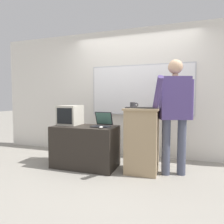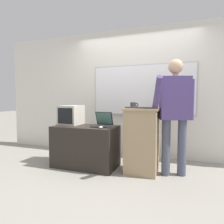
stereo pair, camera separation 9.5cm
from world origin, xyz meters
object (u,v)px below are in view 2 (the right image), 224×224
Objects in this scene: computer_mouse_by_keyboard at (156,108)px; coffee_mug at (133,105)px; wireless_keyboard at (140,108)px; lectern_podium at (142,140)px; side_desk at (86,146)px; laptop at (103,122)px; crt_monitor at (71,115)px; person_presenter at (175,108)px; computer_mouse_by_laptop at (101,127)px.

coffee_mug is at bearing 149.05° from computer_mouse_by_keyboard.
lectern_podium is at bearing 67.61° from wireless_keyboard.
coffee_mug is at bearing 137.58° from lectern_podium.
side_desk is at bearing 178.51° from computer_mouse_by_keyboard.
wireless_keyboard is (0.66, -0.07, 0.26)m from laptop.
crt_monitor is (-0.64, 0.03, 0.10)m from laptop.
person_presenter reaches higher than coffee_mug.
computer_mouse_by_keyboard reaches higher than side_desk.
side_desk is 1.09m from coffee_mug.
wireless_keyboard is at bearing -55.13° from coffee_mug.
computer_mouse_by_keyboard is (0.84, 0.13, 0.32)m from computer_mouse_by_laptop.
coffee_mug is at bearing 15.01° from side_desk.
side_desk is 1.62m from person_presenter.
crt_monitor is (-1.81, -0.01, -0.15)m from person_presenter.
laptop is at bearing -161.71° from coffee_mug.
side_desk is 0.62× the size of person_presenter.
coffee_mug is (-0.67, 0.12, 0.04)m from person_presenter.
coffee_mug reaches higher than side_desk.
wireless_keyboard is at bearing -4.43° from crt_monitor.
person_presenter is at bearing 0.33° from crt_monitor.
computer_mouse_by_laptop is at bearing -161.82° from lectern_podium.
wireless_keyboard is 3.14× the size of coffee_mug.
person_presenter is 0.52m from wireless_keyboard.
person_presenter is at bearing 12.18° from wireless_keyboard.
lectern_podium is 0.58× the size of person_presenter.
computer_mouse_by_laptop is at bearing -19.24° from crt_monitor.
side_desk is 1.18m from wireless_keyboard.
side_desk is 10.95× the size of computer_mouse_by_laptop.
lectern_podium is 0.73m from laptop.
person_presenter reaches higher than wireless_keyboard.
person_presenter is at bearing -10.24° from coffee_mug.
person_presenter is 5.78× the size of laptop.
side_desk is at bearing -13.29° from crt_monitor.
computer_mouse_by_laptop is at bearing -166.53° from wireless_keyboard.
laptop is 0.71m from wireless_keyboard.
lectern_podium is at bearing 2.42° from side_desk.
wireless_keyboard reaches higher than computer_mouse_by_laptop.
coffee_mug is (-0.16, 0.23, 0.04)m from wireless_keyboard.
laptop is 0.23m from computer_mouse_by_laptop.
lectern_podium is at bearing 161.66° from computer_mouse_by_keyboard.
computer_mouse_by_laptop is (0.36, -0.16, 0.37)m from side_desk.
crt_monitor is (-1.32, 0.04, 0.37)m from lectern_podium.
computer_mouse_by_keyboard reaches higher than lectern_podium.
laptop is at bearing 174.88° from computer_mouse_by_keyboard.
side_desk is at bearing 178.81° from wireless_keyboard.
laptop is 0.68× the size of wireless_keyboard.
crt_monitor reaches higher than lectern_podium.
person_presenter is (0.49, 0.05, 0.52)m from lectern_podium.
person_presenter is 17.76× the size of computer_mouse_by_keyboard.
computer_mouse_by_keyboard is 0.69× the size of coffee_mug.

